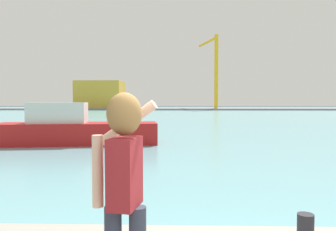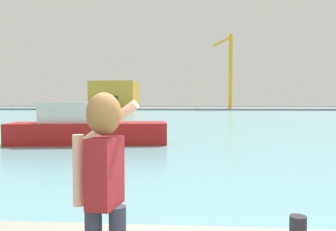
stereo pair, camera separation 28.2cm
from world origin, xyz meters
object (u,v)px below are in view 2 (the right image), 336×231
boat_moored (85,129)px  port_crane (228,63)px  person_photographer (104,176)px  warehouse_left (115,95)px

boat_moored → port_crane: (15.19, 71.23, 11.51)m
person_photographer → warehouse_left: warehouse_left is taller
boat_moored → warehouse_left: size_ratio=0.70×
person_photographer → warehouse_left: (-21.10, 89.64, 2.44)m
port_crane → boat_moored: bearing=-102.0°
boat_moored → person_photographer: bearing=-78.8°
boat_moored → warehouse_left: (-16.01, 74.74, 3.34)m
person_photographer → boat_moored: (-5.10, 14.89, -0.90)m
warehouse_left → port_crane: 32.44m
person_photographer → port_crane: bearing=3.9°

